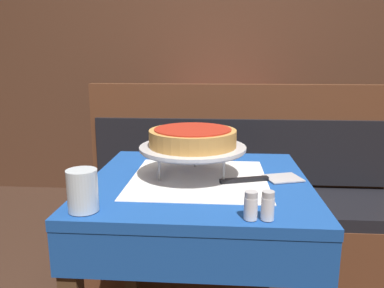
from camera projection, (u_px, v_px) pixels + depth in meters
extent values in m
cube|color=#194799|center=(199.00, 183.00, 1.19)|extent=(0.69, 0.69, 0.03)
cube|color=white|center=(199.00, 178.00, 1.19)|extent=(0.43, 0.43, 0.00)
cube|color=#194799|center=(199.00, 205.00, 1.21)|extent=(0.68, 0.68, 0.12)
cube|color=#4C331E|center=(130.00, 243.00, 1.60)|extent=(0.05, 0.05, 0.73)
cube|color=#4C331E|center=(277.00, 248.00, 1.55)|extent=(0.05, 0.05, 0.73)
cube|color=red|center=(224.00, 116.00, 2.66)|extent=(0.78, 0.78, 0.03)
cube|color=white|center=(224.00, 113.00, 2.66)|extent=(0.48, 0.48, 0.00)
cube|color=red|center=(223.00, 127.00, 2.68)|extent=(0.77, 0.77, 0.14)
cube|color=#4C331E|center=(168.00, 181.00, 2.43)|extent=(0.05, 0.05, 0.73)
cube|color=#4C331E|center=(279.00, 183.00, 2.38)|extent=(0.05, 0.05, 0.73)
cube|color=#4C331E|center=(180.00, 154.00, 3.12)|extent=(0.05, 0.05, 0.73)
cube|color=#4C331E|center=(266.00, 156.00, 3.06)|extent=(0.05, 0.05, 0.73)
cube|color=brown|center=(239.00, 244.00, 1.94)|extent=(1.63, 0.50, 0.40)
cube|color=black|center=(240.00, 203.00, 1.89)|extent=(1.60, 0.49, 0.06)
cube|color=brown|center=(239.00, 135.00, 2.04)|extent=(1.63, 0.06, 0.55)
cube|color=black|center=(239.00, 152.00, 2.01)|extent=(1.56, 0.02, 0.35)
cube|color=#4C2D1E|center=(213.00, 51.00, 3.04)|extent=(6.00, 0.04, 2.40)
cylinder|color=#ADADB2|center=(195.00, 155.00, 1.31)|extent=(0.01, 0.01, 0.08)
cylinder|color=#ADADB2|center=(159.00, 168.00, 1.15)|extent=(0.01, 0.01, 0.08)
cylinder|color=#ADADB2|center=(224.00, 169.00, 1.14)|extent=(0.01, 0.01, 0.08)
cylinder|color=#ADADB2|center=(193.00, 152.00, 1.19)|extent=(0.23, 0.23, 0.01)
cylinder|color=silver|center=(193.00, 150.00, 1.19)|extent=(0.33, 0.33, 0.01)
cylinder|color=silver|center=(193.00, 148.00, 1.19)|extent=(0.34, 0.34, 0.01)
cylinder|color=#C68E47|center=(193.00, 138.00, 1.18)|extent=(0.28, 0.28, 0.05)
cylinder|color=#B22819|center=(193.00, 130.00, 1.17)|extent=(0.24, 0.24, 0.01)
cube|color=#BCBCC1|center=(283.00, 178.00, 1.18)|extent=(0.13, 0.12, 0.00)
cube|color=black|center=(244.00, 180.00, 1.15)|extent=(0.15, 0.07, 0.01)
cylinder|color=silver|center=(83.00, 190.00, 0.92)|extent=(0.08, 0.08, 0.11)
cylinder|color=silver|center=(251.00, 208.00, 0.88)|extent=(0.03, 0.03, 0.05)
cylinder|color=#B7B7BC|center=(251.00, 195.00, 0.87)|extent=(0.03, 0.03, 0.02)
cylinder|color=silver|center=(268.00, 209.00, 0.88)|extent=(0.03, 0.03, 0.05)
cylinder|color=#B7B7BC|center=(268.00, 194.00, 0.87)|extent=(0.03, 0.03, 0.02)
cube|color=#B2B2B7|center=(175.00, 143.00, 1.48)|extent=(0.10, 0.05, 0.09)
cube|color=black|center=(227.00, 109.00, 2.76)|extent=(0.12, 0.12, 0.03)
cylinder|color=black|center=(227.00, 99.00, 2.75)|extent=(0.01, 0.01, 0.12)
cylinder|color=red|center=(227.00, 100.00, 2.79)|extent=(0.04, 0.04, 0.09)
cylinder|color=gold|center=(223.00, 101.00, 2.74)|extent=(0.04, 0.04, 0.09)
cylinder|color=white|center=(232.00, 101.00, 2.73)|extent=(0.04, 0.04, 0.09)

